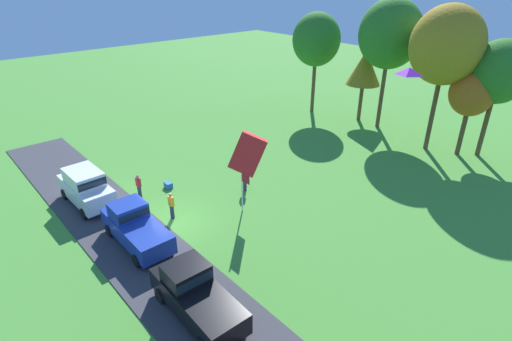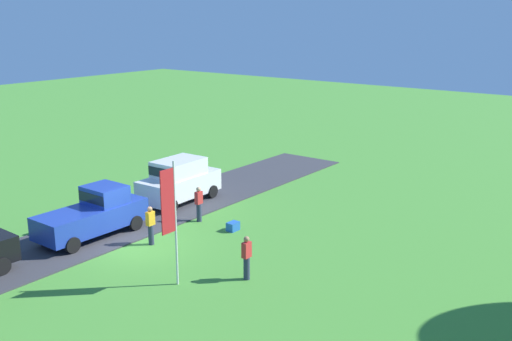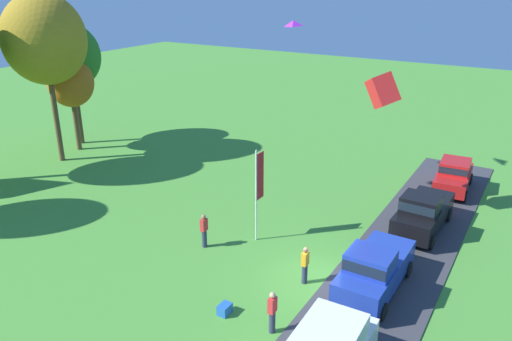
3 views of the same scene
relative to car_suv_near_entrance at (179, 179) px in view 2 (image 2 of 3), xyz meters
The scene contains 9 objects.
ground_plane 6.16m from the car_suv_near_entrance, 26.79° to the left, with size 120.00×120.00×0.00m, color #478E33.
pavement_strip 5.53m from the car_suv_near_entrance, ahead, with size 36.00×4.40×0.06m, color #38383D.
car_suv_near_entrance is the anchor object (origin of this frame).
car_pickup_mid_row 5.78m from the car_suv_near_entrance, ahead, with size 5.02×2.09×2.14m.
person_on_lawn 5.87m from the car_suv_near_entrance, 32.13° to the left, with size 0.36×0.24×1.71m.
person_watching_sky 3.18m from the car_suv_near_entrance, 61.08° to the left, with size 0.36×0.24×1.71m.
person_beside_suv 10.03m from the car_suv_near_entrance, 58.51° to the left, with size 0.36×0.24×1.71m.
flag_banner 10.12m from the car_suv_near_entrance, 42.76° to the left, with size 0.71×0.08×4.67m.
cooler_box 5.19m from the car_suv_near_entrance, 72.61° to the left, with size 0.56×0.40×0.40m, color blue.
Camera 2 is at (16.09, 18.56, 9.65)m, focal length 42.00 mm.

